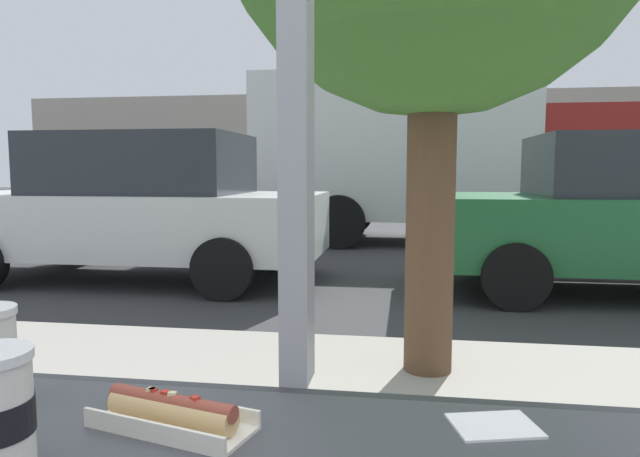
{
  "coord_description": "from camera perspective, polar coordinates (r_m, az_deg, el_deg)",
  "views": [
    {
      "loc": [
        0.19,
        -0.89,
        1.32
      ],
      "look_at": [
        -0.36,
        2.75,
        0.94
      ],
      "focal_mm": 32.08,
      "sensor_mm": 36.0,
      "label": 1
    }
  ],
  "objects": [
    {
      "name": "parked_car_green",
      "position": [
        6.83,
        29.23,
        1.28
      ],
      "size": [
        4.37,
        1.97,
        1.68
      ],
      "color": "#236B38",
      "rests_on": "ground"
    },
    {
      "name": "parked_car_white",
      "position": [
        7.13,
        -17.71,
        2.07
      ],
      "size": [
        4.44,
        1.98,
        1.73
      ],
      "color": "silver",
      "rests_on": "ground"
    },
    {
      "name": "napkin_wrapper",
      "position": [
        0.92,
        16.98,
        -18.29
      ],
      "size": [
        0.14,
        0.12,
        0.0
      ],
      "primitive_type": "cube",
      "rotation": [
        0.0,
        0.0,
        0.26
      ],
      "color": "white",
      "rests_on": "window_counter"
    },
    {
      "name": "sidewalk_strip",
      "position": [
        2.79,
        4.09,
        -20.46
      ],
      "size": [
        16.0,
        2.8,
        0.16
      ],
      "primitive_type": "cube",
      "color": "#9E998E",
      "rests_on": "ground"
    },
    {
      "name": "building_facade_far",
      "position": [
        20.84,
        8.14,
        7.72
      ],
      "size": [
        28.0,
        1.2,
        4.01
      ],
      "primitive_type": "cube",
      "color": "#A89E8E",
      "rests_on": "ground"
    },
    {
      "name": "ground_plane",
      "position": [
        8.99,
        7.31,
        -2.57
      ],
      "size": [
        60.0,
        60.0,
        0.0
      ],
      "primitive_type": "plane",
      "color": "#38383A"
    },
    {
      "name": "box_truck",
      "position": [
        10.52,
        11.13,
        7.39
      ],
      "size": [
        6.54,
        2.44,
        2.96
      ],
      "color": "silver",
      "rests_on": "ground"
    },
    {
      "name": "hotdog_tray_far",
      "position": [
        0.9,
        -14.56,
        -17.35
      ],
      "size": [
        0.26,
        0.16,
        0.05
      ],
      "color": "silver",
      "rests_on": "window_counter"
    }
  ]
}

